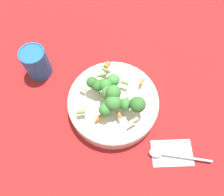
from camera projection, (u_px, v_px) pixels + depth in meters
ground_plane at (112, 106)px, 0.69m from camera, size 3.00×3.00×0.00m
bowl at (112, 103)px, 0.66m from camera, size 0.27×0.27×0.05m
pasta_salad at (111, 96)px, 0.60m from camera, size 0.19×0.20×0.08m
cup at (35, 62)px, 0.69m from camera, size 0.08×0.08×0.10m
napkin at (171, 153)px, 0.62m from camera, size 0.12×0.08×0.01m
spoon at (167, 155)px, 0.61m from camera, size 0.18×0.04×0.01m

